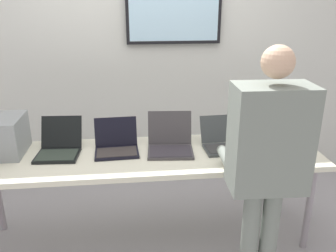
# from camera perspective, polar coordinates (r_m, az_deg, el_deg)

# --- Properties ---
(ground) EXTENTS (8.00, 8.00, 0.04)m
(ground) POSITION_cam_1_polar(r_m,az_deg,el_deg) (3.05, -3.25, -17.77)
(ground) COLOR #989799
(back_wall) EXTENTS (8.00, 0.11, 2.65)m
(back_wall) POSITION_cam_1_polar(r_m,az_deg,el_deg) (3.58, -4.60, 11.71)
(back_wall) COLOR silver
(back_wall) RESTS_ON ground
(workbench) EXTENTS (2.62, 0.70, 0.75)m
(workbench) POSITION_cam_1_polar(r_m,az_deg,el_deg) (2.67, -3.55, -5.59)
(workbench) COLOR beige
(workbench) RESTS_ON ground
(laptop_station_0) EXTENTS (0.33, 0.37, 0.24)m
(laptop_station_0) POSITION_cam_1_polar(r_m,az_deg,el_deg) (2.76, -17.17, -3.14)
(laptop_station_0) COLOR black
(laptop_station_0) RESTS_ON workbench
(laptop_station_1) EXTENTS (0.33, 0.30, 0.24)m
(laptop_station_1) POSITION_cam_1_polar(r_m,az_deg,el_deg) (2.70, -8.32, -2.96)
(laptop_station_1) COLOR black
(laptop_station_1) RESTS_ON workbench
(laptop_station_2) EXTENTS (0.36, 0.37, 0.27)m
(laptop_station_2) POSITION_cam_1_polar(r_m,az_deg,el_deg) (2.70, 0.35, -2.65)
(laptop_station_2) COLOR #3C393B
(laptop_station_2) RESTS_ON workbench
(laptop_station_3) EXTENTS (0.39, 0.34, 0.22)m
(laptop_station_3) POSITION_cam_1_polar(r_m,az_deg,el_deg) (2.78, 9.46, -2.39)
(laptop_station_3) COLOR #35393A
(laptop_station_3) RESTS_ON workbench
(laptop_station_4) EXTENTS (0.32, 0.32, 0.23)m
(laptop_station_4) POSITION_cam_1_polar(r_m,az_deg,el_deg) (2.94, 17.89, -1.89)
(laptop_station_4) COLOR #3A393A
(laptop_station_4) RESTS_ON workbench
(person) EXTENTS (0.45, 0.59, 1.62)m
(person) POSITION_cam_1_polar(r_m,az_deg,el_deg) (2.14, 15.73, -4.80)
(person) COLOR slate
(person) RESTS_ON ground
(coffee_mug) EXTENTS (0.08, 0.08, 0.10)m
(coffee_mug) POSITION_cam_1_polar(r_m,az_deg,el_deg) (2.52, 12.19, -5.10)
(coffee_mug) COLOR white
(coffee_mug) RESTS_ON workbench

